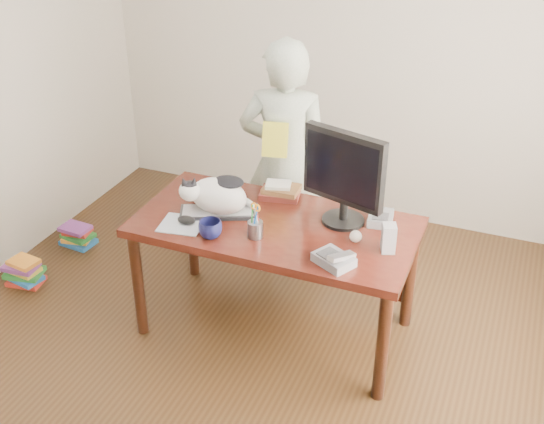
{
  "coord_description": "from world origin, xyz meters",
  "views": [
    {
      "loc": [
        1.23,
        -2.5,
        2.72
      ],
      "look_at": [
        0.0,
        0.55,
        0.85
      ],
      "focal_mm": 45.0,
      "sensor_mm": 36.0,
      "label": 1
    }
  ],
  "objects_px": {
    "desk": "(280,239)",
    "mouse": "(186,220)",
    "calculator": "(381,218)",
    "monitor": "(344,173)",
    "pen_cup": "(255,227)",
    "keyboard": "(219,212)",
    "baseball": "(356,236)",
    "cat": "(216,194)",
    "speaker": "(389,238)",
    "phone": "(335,259)",
    "book_pile_b": "(77,236)",
    "coffee_mug": "(210,229)",
    "person": "(285,162)",
    "book_pile_a": "(24,272)",
    "book_stack": "(280,191)"
  },
  "relations": [
    {
      "from": "book_pile_b",
      "to": "coffee_mug",
      "type": "bearing_deg",
      "value": -23.28
    },
    {
      "from": "monitor",
      "to": "coffee_mug",
      "type": "height_order",
      "value": "monitor"
    },
    {
      "from": "mouse",
      "to": "calculator",
      "type": "bearing_deg",
      "value": 14.42
    },
    {
      "from": "speaker",
      "to": "calculator",
      "type": "distance_m",
      "value": 0.31
    },
    {
      "from": "cat",
      "to": "calculator",
      "type": "distance_m",
      "value": 0.95
    },
    {
      "from": "pen_cup",
      "to": "keyboard",
      "type": "bearing_deg",
      "value": 152.46
    },
    {
      "from": "keyboard",
      "to": "calculator",
      "type": "bearing_deg",
      "value": -7.76
    },
    {
      "from": "speaker",
      "to": "pen_cup",
      "type": "bearing_deg",
      "value": 170.8
    },
    {
      "from": "book_pile_b",
      "to": "person",
      "type": "bearing_deg",
      "value": 10.33
    },
    {
      "from": "monitor",
      "to": "book_pile_b",
      "type": "height_order",
      "value": "monitor"
    },
    {
      "from": "cat",
      "to": "speaker",
      "type": "xyz_separation_m",
      "value": [
        1.02,
        -0.01,
        -0.05
      ]
    },
    {
      "from": "cat",
      "to": "monitor",
      "type": "height_order",
      "value": "monitor"
    },
    {
      "from": "calculator",
      "to": "book_pile_a",
      "type": "height_order",
      "value": "calculator"
    },
    {
      "from": "keyboard",
      "to": "pen_cup",
      "type": "xyz_separation_m",
      "value": [
        0.3,
        -0.15,
        0.05
      ]
    },
    {
      "from": "book_pile_a",
      "to": "phone",
      "type": "bearing_deg",
      "value": -1.85
    },
    {
      "from": "calculator",
      "to": "book_pile_b",
      "type": "distance_m",
      "value": 2.38
    },
    {
      "from": "keyboard",
      "to": "cat",
      "type": "distance_m",
      "value": 0.12
    },
    {
      "from": "keyboard",
      "to": "phone",
      "type": "distance_m",
      "value": 0.82
    },
    {
      "from": "book_pile_a",
      "to": "cat",
      "type": "bearing_deg",
      "value": 6.97
    },
    {
      "from": "keyboard",
      "to": "monitor",
      "type": "xyz_separation_m",
      "value": [
        0.69,
        0.16,
        0.3
      ]
    },
    {
      "from": "cat",
      "to": "pen_cup",
      "type": "xyz_separation_m",
      "value": [
        0.31,
        -0.15,
        -0.07
      ]
    },
    {
      "from": "keyboard",
      "to": "speaker",
      "type": "relative_size",
      "value": 3.04
    },
    {
      "from": "mouse",
      "to": "coffee_mug",
      "type": "xyz_separation_m",
      "value": [
        0.19,
        -0.08,
        0.03
      ]
    },
    {
      "from": "pen_cup",
      "to": "mouse",
      "type": "relative_size",
      "value": 1.82
    },
    {
      "from": "calculator",
      "to": "desk",
      "type": "bearing_deg",
      "value": -171.9
    },
    {
      "from": "coffee_mug",
      "to": "speaker",
      "type": "distance_m",
      "value": 0.96
    },
    {
      "from": "baseball",
      "to": "book_pile_b",
      "type": "distance_m",
      "value": 2.34
    },
    {
      "from": "phone",
      "to": "speaker",
      "type": "xyz_separation_m",
      "value": [
        0.22,
        0.23,
        0.05
      ]
    },
    {
      "from": "mouse",
      "to": "book_pile_b",
      "type": "height_order",
      "value": "mouse"
    },
    {
      "from": "mouse",
      "to": "book_pile_b",
      "type": "distance_m",
      "value": 1.54
    },
    {
      "from": "keyboard",
      "to": "baseball",
      "type": "distance_m",
      "value": 0.82
    },
    {
      "from": "mouse",
      "to": "phone",
      "type": "xyz_separation_m",
      "value": [
        0.9,
        -0.08,
        0.01
      ]
    },
    {
      "from": "speaker",
      "to": "calculator",
      "type": "relative_size",
      "value": 0.8
    },
    {
      "from": "phone",
      "to": "speaker",
      "type": "height_order",
      "value": "speaker"
    },
    {
      "from": "book_stack",
      "to": "calculator",
      "type": "bearing_deg",
      "value": -14.53
    },
    {
      "from": "pen_cup",
      "to": "monitor",
      "type": "bearing_deg",
      "value": 39.09
    },
    {
      "from": "desk",
      "to": "cat",
      "type": "height_order",
      "value": "cat"
    },
    {
      "from": "mouse",
      "to": "calculator",
      "type": "xyz_separation_m",
      "value": [
        1.02,
        0.43,
        0.0
      ]
    },
    {
      "from": "person",
      "to": "mouse",
      "type": "bearing_deg",
      "value": 60.08
    },
    {
      "from": "monitor",
      "to": "person",
      "type": "xyz_separation_m",
      "value": [
        -0.53,
        0.49,
        -0.24
      ]
    },
    {
      "from": "keyboard",
      "to": "pen_cup",
      "type": "distance_m",
      "value": 0.34
    },
    {
      "from": "desk",
      "to": "mouse",
      "type": "distance_m",
      "value": 0.57
    },
    {
      "from": "calculator",
      "to": "monitor",
      "type": "bearing_deg",
      "value": -163.4
    },
    {
      "from": "calculator",
      "to": "book_pile_a",
      "type": "xyz_separation_m",
      "value": [
        -2.3,
        -0.44,
        -0.69
      ]
    },
    {
      "from": "desk",
      "to": "pen_cup",
      "type": "height_order",
      "value": "pen_cup"
    },
    {
      "from": "baseball",
      "to": "pen_cup",
      "type": "bearing_deg",
      "value": -163.42
    },
    {
      "from": "desk",
      "to": "pen_cup",
      "type": "distance_m",
      "value": 0.33
    },
    {
      "from": "phone",
      "to": "calculator",
      "type": "height_order",
      "value": "phone"
    },
    {
      "from": "pen_cup",
      "to": "mouse",
      "type": "height_order",
      "value": "pen_cup"
    },
    {
      "from": "keyboard",
      "to": "cat",
      "type": "height_order",
      "value": "cat"
    }
  ]
}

